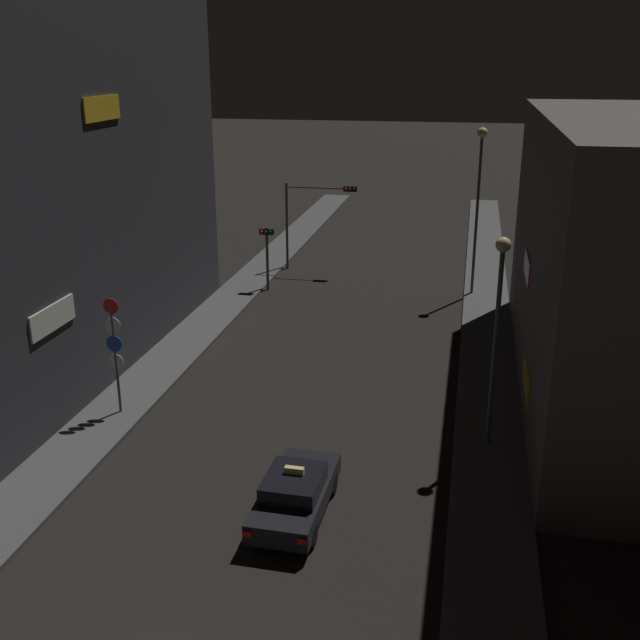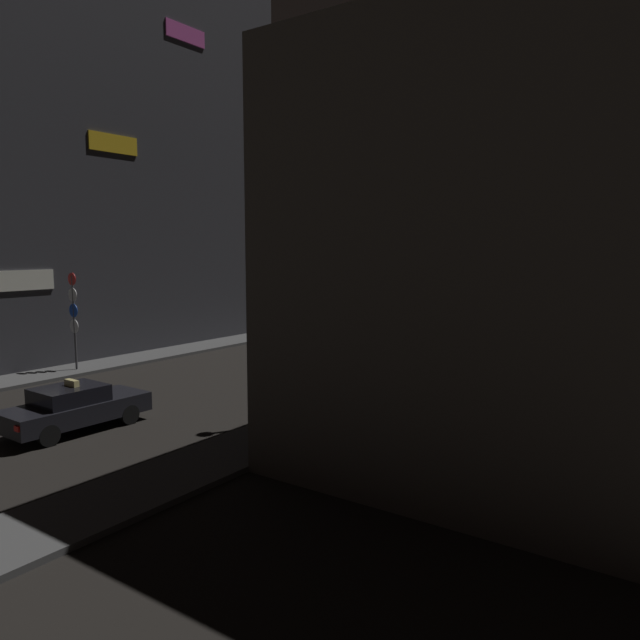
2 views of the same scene
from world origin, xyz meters
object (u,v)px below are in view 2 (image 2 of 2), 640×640
Objects in this scene: traffic_light_left_kerb at (311,294)px; sign_pole_left at (74,313)px; street_lamp_far_block at (487,236)px; traffic_light_overhead at (369,273)px; street_lamp_near_block at (319,270)px; taxi at (75,407)px.

traffic_light_left_kerb is 16.74m from sign_pole_left.
sign_pole_left is 0.49× the size of street_lamp_far_block.
street_lamp_far_block is (9.82, -3.54, 2.46)m from traffic_light_overhead.
street_lamp_near_block is (10.56, -21.20, 1.06)m from traffic_light_overhead.
street_lamp_far_block is (4.79, 23.07, 5.64)m from taxi.
street_lamp_near_block is at bearing -53.34° from traffic_light_left_kerb.
street_lamp_far_block reaches higher than traffic_light_overhead.
traffic_light_left_kerb is 20.62m from street_lamp_near_block.
street_lamp_near_block is (5.53, 5.40, 4.24)m from taxi.
taxi is 1.23× the size of traffic_light_left_kerb.
street_lamp_far_block reaches higher than sign_pole_left.
sign_pole_left is (-2.87, -21.47, -1.17)m from traffic_light_overhead.
street_lamp_far_block reaches higher than traffic_light_left_kerb.
taxi is 22.92m from traffic_light_left_kerb.
street_lamp_near_block is 0.80× the size of street_lamp_far_block.
traffic_light_left_kerb is 0.82× the size of sign_pole_left.
traffic_light_left_kerb is 0.51× the size of street_lamp_near_block.
street_lamp_far_block is at bearing 6.10° from traffic_light_left_kerb.
sign_pole_left is 22.27m from street_lamp_far_block.
traffic_light_overhead is at bearing 70.68° from traffic_light_left_kerb.
street_lamp_far_block reaches higher than street_lamp_near_block.
traffic_light_overhead is 1.48× the size of traffic_light_left_kerb.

